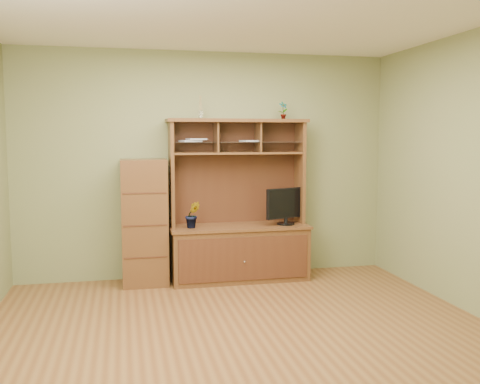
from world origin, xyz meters
name	(u,v)px	position (x,y,z in m)	size (l,w,h in m)	color
room	(243,178)	(0.00, 0.00, 1.35)	(4.54, 4.04, 2.74)	brown
media_hutch	(239,236)	(0.34, 1.73, 0.52)	(1.66, 0.61, 1.90)	#442613
monitor	(286,205)	(0.90, 1.65, 0.88)	(0.53, 0.25, 0.44)	black
orchid_plant	(193,215)	(-0.22, 1.65, 0.80)	(0.17, 0.14, 0.31)	#316121
top_plant	(283,110)	(0.90, 1.80, 2.01)	(0.11, 0.08, 0.21)	#395E21
reed_diffuser	(200,110)	(-0.10, 1.80, 2.01)	(0.05, 0.05, 0.27)	silver
magazines	(212,140)	(0.04, 1.81, 1.65)	(0.98, 0.24, 0.04)	silver
side_cabinet	(144,222)	(-0.76, 1.75, 0.72)	(0.51, 0.47, 1.44)	#442613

